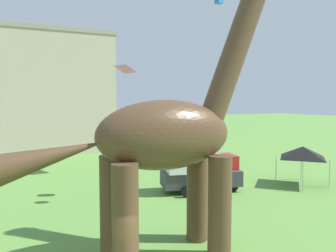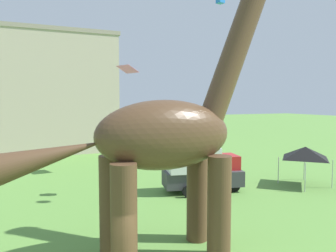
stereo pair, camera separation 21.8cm
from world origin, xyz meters
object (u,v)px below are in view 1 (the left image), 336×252
at_px(dinosaur_sculpture, 164,135).
at_px(kite_high_right, 125,69).
at_px(kite_far_left, 109,123).
at_px(parked_box_truck, 200,168).
at_px(festival_canopy_tent, 303,152).

height_order(dinosaur_sculpture, kite_high_right, dinosaur_sculpture).
height_order(dinosaur_sculpture, kite_far_left, dinosaur_sculpture).
relative_size(dinosaur_sculpture, kite_far_left, 19.20).
relative_size(parked_box_truck, kite_high_right, 2.81).
relative_size(kite_high_right, kite_far_left, 2.87).
height_order(parked_box_truck, kite_high_right, kite_high_right).
bearing_deg(festival_canopy_tent, kite_high_right, 138.56).
bearing_deg(kite_high_right, festival_canopy_tent, -41.44).
relative_size(festival_canopy_tent, kite_high_right, 1.49).
xyz_separation_m(dinosaur_sculpture, kite_high_right, (3.40, 16.03, 4.14)).
bearing_deg(kite_far_left, kite_high_right, 63.44).
relative_size(parked_box_truck, kite_far_left, 8.07).
bearing_deg(dinosaur_sculpture, kite_high_right, 62.81).
height_order(dinosaur_sculpture, parked_box_truck, dinosaur_sculpture).
bearing_deg(dinosaur_sculpture, parked_box_truck, 36.59).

